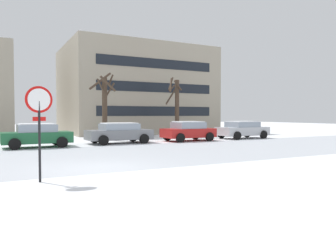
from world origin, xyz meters
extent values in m
plane|color=white|center=(0.00, 0.00, 0.00)|extent=(120.00, 120.00, 0.00)
cube|color=#B7BCC4|center=(0.00, 3.62, 0.00)|extent=(80.00, 9.23, 0.00)
cylinder|color=black|center=(-2.13, -1.51, 1.15)|extent=(0.07, 0.09, 2.31)
cylinder|color=red|center=(-2.13, -1.51, 2.36)|extent=(0.75, 0.13, 0.76)
cylinder|color=white|center=(-2.13, -1.52, 2.36)|extent=(0.62, 0.12, 0.62)
cube|color=red|center=(-2.13, -1.51, 1.81)|extent=(0.36, 0.08, 0.12)
cylinder|color=white|center=(-2.13, -1.50, 2.41)|extent=(0.42, 0.09, 0.42)
cube|color=#1E6038|center=(-1.09, 9.20, 0.59)|extent=(3.88, 1.87, 0.64)
cube|color=#8C99A8|center=(-1.09, 9.20, 1.13)|extent=(2.15, 1.69, 0.44)
cube|color=white|center=(-1.09, 9.20, 1.38)|extent=(1.95, 1.57, 0.06)
cylinder|color=black|center=(0.14, 10.14, 0.32)|extent=(0.64, 0.23, 0.64)
cylinder|color=black|center=(0.18, 8.30, 0.32)|extent=(0.64, 0.23, 0.64)
cylinder|color=black|center=(-2.36, 10.10, 0.32)|extent=(0.64, 0.23, 0.64)
cylinder|color=black|center=(-2.33, 8.26, 0.32)|extent=(0.64, 0.23, 0.64)
cube|color=slate|center=(4.10, 9.57, 0.59)|extent=(4.33, 1.96, 0.64)
cube|color=#8C99A8|center=(4.10, 9.57, 1.11)|extent=(2.39, 1.78, 0.41)
cube|color=white|center=(4.10, 9.57, 1.35)|extent=(2.17, 1.64, 0.06)
cylinder|color=black|center=(5.47, 10.56, 0.32)|extent=(0.64, 0.23, 0.64)
cylinder|color=black|center=(5.51, 8.63, 0.32)|extent=(0.64, 0.23, 0.64)
cylinder|color=black|center=(2.68, 10.50, 0.32)|extent=(0.64, 0.23, 0.64)
cylinder|color=black|center=(2.72, 8.58, 0.32)|extent=(0.64, 0.23, 0.64)
cube|color=red|center=(9.28, 9.22, 0.59)|extent=(3.84, 1.91, 0.64)
cube|color=#8C99A8|center=(9.28, 9.22, 1.14)|extent=(2.12, 1.73, 0.46)
cube|color=white|center=(9.28, 9.22, 1.41)|extent=(1.93, 1.60, 0.06)
cylinder|color=black|center=(10.50, 10.18, 0.32)|extent=(0.64, 0.23, 0.64)
cylinder|color=black|center=(10.54, 8.30, 0.32)|extent=(0.64, 0.23, 0.64)
cylinder|color=black|center=(8.03, 10.14, 0.32)|extent=(0.64, 0.23, 0.64)
cylinder|color=black|center=(8.06, 8.26, 0.32)|extent=(0.64, 0.23, 0.64)
cube|color=silver|center=(14.47, 9.35, 0.60)|extent=(4.24, 1.97, 0.65)
cube|color=#8C99A8|center=(14.47, 9.35, 1.13)|extent=(2.35, 1.79, 0.42)
cube|color=white|center=(14.47, 9.35, 1.37)|extent=(2.13, 1.65, 0.06)
cylinder|color=black|center=(15.82, 10.34, 0.32)|extent=(0.64, 0.23, 0.64)
cylinder|color=black|center=(15.86, 8.41, 0.32)|extent=(0.64, 0.23, 0.64)
cylinder|color=black|center=(13.09, 10.29, 0.32)|extent=(0.64, 0.23, 0.64)
cylinder|color=black|center=(13.12, 8.36, 0.32)|extent=(0.64, 0.23, 0.64)
cylinder|color=#423326|center=(4.08, 12.79, 2.35)|extent=(0.39, 0.39, 4.70)
cylinder|color=#423326|center=(4.16, 12.21, 4.21)|extent=(1.30, 0.35, 1.15)
cylinder|color=#423326|center=(4.55, 12.96, 3.80)|extent=(0.50, 1.07, 1.08)
cylinder|color=#423326|center=(3.74, 12.65, 4.09)|extent=(0.44, 0.81, 1.12)
cylinder|color=#423326|center=(4.57, 12.79, 4.56)|extent=(0.15, 1.05, 0.72)
cylinder|color=#423326|center=(3.99, 13.64, 4.52)|extent=(1.81, 0.37, 1.44)
cylinder|color=#423326|center=(10.61, 13.29, 2.45)|extent=(0.37, 0.37, 4.90)
cylinder|color=#423326|center=(10.52, 12.99, 4.40)|extent=(0.74, 0.34, 0.90)
cylinder|color=#423326|center=(10.34, 13.89, 3.53)|extent=(1.35, 0.70, 1.49)
cylinder|color=#423326|center=(10.17, 13.57, 4.47)|extent=(0.75, 1.06, 1.29)
cylinder|color=#423326|center=(10.34, 13.68, 4.21)|extent=(0.90, 0.69, 0.68)
cylinder|color=#423326|center=(10.23, 13.70, 4.59)|extent=(0.96, 0.92, 1.23)
cube|color=#9E937F|center=(10.45, 22.66, 4.50)|extent=(14.80, 11.72, 9.00)
cube|color=white|center=(10.45, 22.66, 9.05)|extent=(14.50, 11.48, 0.10)
cube|color=black|center=(10.45, 16.78, 2.25)|extent=(11.84, 0.04, 0.90)
cube|color=black|center=(10.45, 16.78, 4.50)|extent=(11.84, 0.04, 0.90)
cube|color=black|center=(10.45, 16.78, 6.75)|extent=(11.84, 0.04, 0.90)
camera|label=1|loc=(-3.23, -11.50, 1.93)|focal=35.33mm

